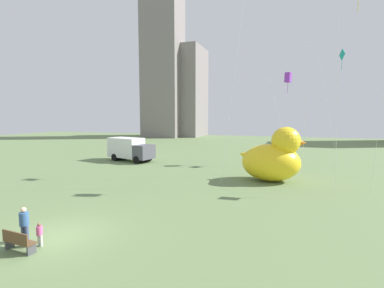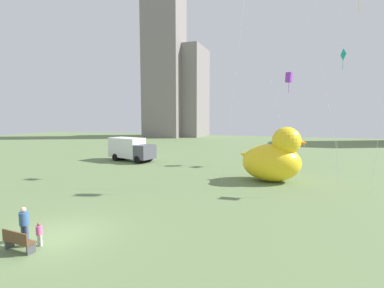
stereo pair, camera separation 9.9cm
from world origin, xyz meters
TOP-DOWN VIEW (x-y plane):
  - ground_plane at (0.00, 0.00)m, footprint 140.00×140.00m
  - park_bench at (-0.37, -1.74)m, footprint 1.50×0.55m
  - person_adult at (-0.89, -0.98)m, footprint 0.39×0.39m
  - person_child at (0.02, -1.04)m, footprint 0.25×0.25m
  - giant_inflatable_duck at (8.76, 14.83)m, footprint 5.63×3.61m
  - box_truck at (-8.65, 20.32)m, footprint 6.44×3.70m
  - city_skyline at (0.93, 61.28)m, footprint 70.81×15.45m
  - kite_purple at (9.62, 24.48)m, footprint 2.56×2.39m
  - kite_teal at (15.17, 26.05)m, footprint 2.68×3.07m

SIDE VIEW (x-z plane):
  - ground_plane at x=0.00m, z-range 0.00..0.00m
  - park_bench at x=-0.37m, z-range 0.02..0.92m
  - person_child at x=0.02m, z-range 0.05..1.08m
  - person_adult at x=-0.89m, z-range 0.08..1.67m
  - box_truck at x=-8.65m, z-range 0.02..2.87m
  - giant_inflatable_duck at x=8.76m, z-range -0.35..4.32m
  - kite_purple at x=9.62m, z-range 4.63..15.14m
  - kite_teal at x=15.17m, z-range 5.29..18.36m
  - city_skyline at x=0.93m, z-range -4.98..34.58m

